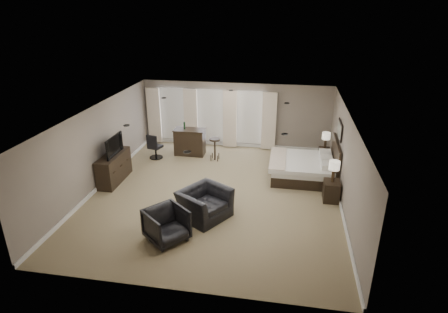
% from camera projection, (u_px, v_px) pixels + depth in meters
% --- Properties ---
extents(room, '(7.60, 8.60, 2.64)m').
position_uv_depth(room, '(215.00, 155.00, 11.09)').
color(room, '#807151').
rests_on(room, ground).
extents(window_bay, '(5.25, 0.20, 2.30)m').
position_uv_depth(window_bay, '(210.00, 117.00, 15.02)').
color(window_bay, silver).
rests_on(window_bay, room).
extents(bed, '(2.09, 2.00, 1.33)m').
position_uv_depth(bed, '(301.00, 159.00, 12.42)').
color(bed, silver).
rests_on(bed, ground).
extents(nightstand_near, '(0.46, 0.56, 0.61)m').
position_uv_depth(nightstand_near, '(331.00, 191.00, 11.09)').
color(nightstand_near, black).
rests_on(nightstand_near, ground).
extents(nightstand_far, '(0.41, 0.50, 0.54)m').
position_uv_depth(nightstand_far, '(324.00, 156.00, 13.75)').
color(nightstand_far, black).
rests_on(nightstand_far, ground).
extents(lamp_near, '(0.32, 0.32, 0.65)m').
position_uv_depth(lamp_near, '(334.00, 172.00, 10.85)').
color(lamp_near, beige).
rests_on(lamp_near, nightstand_near).
extents(lamp_far, '(0.30, 0.30, 0.62)m').
position_uv_depth(lamp_far, '(326.00, 141.00, 13.53)').
color(lamp_far, beige).
rests_on(lamp_far, nightstand_far).
extents(wall_art, '(0.04, 0.96, 0.56)m').
position_uv_depth(wall_art, '(340.00, 130.00, 11.82)').
color(wall_art, slate).
rests_on(wall_art, room).
extents(dresser, '(0.52, 1.62, 0.94)m').
position_uv_depth(dresser, '(114.00, 168.00, 12.24)').
color(dresser, black).
rests_on(dresser, ground).
extents(tv, '(0.64, 1.11, 0.15)m').
position_uv_depth(tv, '(112.00, 152.00, 12.04)').
color(tv, black).
rests_on(tv, dresser).
extents(armchair_near, '(1.37, 1.51, 1.11)m').
position_uv_depth(armchair_near, '(204.00, 199.00, 10.13)').
color(armchair_near, black).
rests_on(armchair_near, ground).
extents(armchair_far, '(1.24, 1.24, 0.94)m').
position_uv_depth(armchair_far, '(166.00, 224.00, 9.17)').
color(armchair_far, black).
rests_on(armchair_far, ground).
extents(bar_counter, '(1.18, 0.61, 1.03)m').
position_uv_depth(bar_counter, '(190.00, 142.00, 14.39)').
color(bar_counter, black).
rests_on(bar_counter, ground).
extents(bar_stool_left, '(0.42, 0.42, 0.76)m').
position_uv_depth(bar_stool_left, '(191.00, 145.00, 14.44)').
color(bar_stool_left, black).
rests_on(bar_stool_left, ground).
extents(bar_stool_right, '(0.47, 0.47, 0.85)m').
position_uv_depth(bar_stool_right, '(215.00, 149.00, 13.91)').
color(bar_stool_right, black).
rests_on(bar_stool_right, ground).
extents(desk_chair, '(0.61, 0.61, 0.97)m').
position_uv_depth(desk_chair, '(155.00, 146.00, 14.05)').
color(desk_chair, black).
rests_on(desk_chair, ground).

